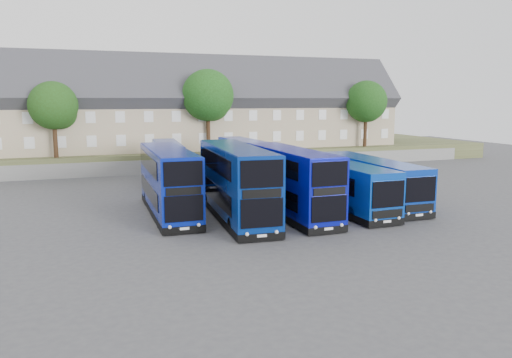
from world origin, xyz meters
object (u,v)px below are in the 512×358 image
at_px(tree_mid, 209,97).
at_px(tree_far, 377,100).
at_px(coach_east_a, 337,185).
at_px(dd_front_left, 169,183).
at_px(tree_east, 367,103).
at_px(dd_front_mid, 236,184).
at_px(tree_west, 55,107).

relative_size(tree_mid, tree_far, 1.06).
bearing_deg(tree_mid, coach_east_a, -81.13).
xyz_separation_m(dd_front_left, tree_east, (28.31, 20.63, 5.18)).
height_order(tree_east, tree_far, tree_far).
bearing_deg(coach_east_a, dd_front_left, 169.67).
xyz_separation_m(dd_front_left, tree_far, (34.31, 27.63, 5.52)).
height_order(dd_front_mid, coach_east_a, dd_front_mid).
bearing_deg(dd_front_left, tree_west, 111.54).
bearing_deg(tree_far, tree_west, -170.54).
distance_m(dd_front_mid, coach_east_a, 7.97).
bearing_deg(dd_front_left, tree_east, 37.19).
relative_size(dd_front_left, coach_east_a, 0.91).
distance_m(tree_west, tree_mid, 16.04).
bearing_deg(tree_far, tree_east, -130.60).
bearing_deg(dd_front_left, dd_front_mid, -32.40).
distance_m(dd_front_left, tree_west, 22.55).
height_order(dd_front_left, tree_far, tree_far).
bearing_deg(coach_east_a, tree_west, 130.02).
xyz_separation_m(dd_front_left, tree_mid, (8.31, 21.13, 5.85)).
distance_m(dd_front_left, tree_mid, 23.45).
distance_m(dd_front_left, tree_far, 44.40).
distance_m(tree_mid, tree_far, 26.80).
height_order(tree_mid, tree_east, tree_mid).
xyz_separation_m(dd_front_mid, tree_east, (24.30, 23.29, 5.04)).
bearing_deg(dd_front_left, coach_east_a, -8.32).
xyz_separation_m(coach_east_a, tree_west, (-19.61, 22.61, 5.39)).
distance_m(dd_front_mid, tree_east, 34.03).
bearing_deg(coach_east_a, tree_east, 53.15).
bearing_deg(tree_mid, tree_west, -178.21).
bearing_deg(coach_east_a, tree_mid, 97.96).
height_order(coach_east_a, tree_west, tree_west).
relative_size(tree_west, tree_mid, 0.83).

